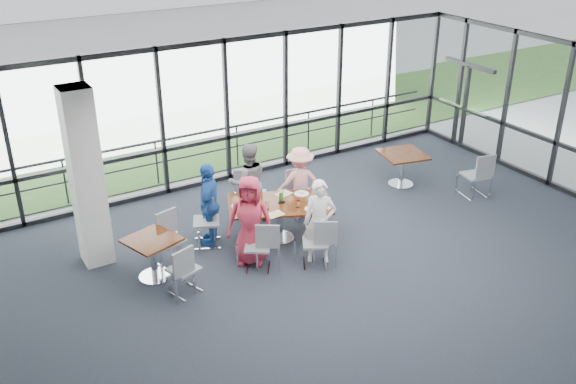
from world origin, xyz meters
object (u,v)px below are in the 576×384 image
chair_main_nl (258,247)px  chair_main_fr (302,194)px  side_table_left (152,246)px  diner_far_right (300,183)px  diner_near_right (320,222)px  chair_main_fl (254,194)px  side_table_right (403,158)px  chair_main_end (206,221)px  diner_end (209,204)px  structural_column (86,178)px  chair_spare_la (184,269)px  chair_main_nr (315,243)px  diner_near_left (250,221)px  chair_spare_lb (169,241)px  chair_spare_r (475,175)px  diner_far_left (248,182)px  main_table (280,209)px

chair_main_nl → chair_main_fr: size_ratio=0.95×
side_table_left → diner_far_right: (3.32, 0.65, 0.12)m
side_table_left → chair_main_fr: 3.44m
diner_near_right → chair_main_fl: size_ratio=1.65×
side_table_right → chair_main_end: chair_main_end is taller
diner_end → chair_main_nl: diner_end is taller
chair_main_fl → side_table_right: bearing=-150.8°
side_table_right → chair_main_end: size_ratio=1.13×
structural_column → side_table_right: size_ratio=2.92×
side_table_left → chair_main_nl: chair_main_nl is taller
diner_near_right → chair_main_end: bearing=165.3°
diner_far_right → chair_spare_la: size_ratio=1.65×
chair_main_nl → chair_main_nr: 1.01m
diner_near_left → chair_spare_lb: bearing=-171.3°
chair_main_nr → chair_main_fl: (-0.02, 2.22, 0.03)m
side_table_right → chair_spare_lb: 5.70m
diner_near_right → chair_spare_r: diner_near_right is taller
diner_end → chair_spare_la: (-1.08, -1.31, -0.35)m
diner_far_left → diner_far_right: diner_far_left is taller
diner_far_left → chair_spare_r: 4.90m
diner_near_left → diner_far_left: (0.73, 1.47, -0.02)m
diner_end → side_table_left: bearing=-29.3°
chair_main_fl → chair_spare_r: chair_spare_r is taller
chair_main_nr → chair_main_end: bearing=159.1°
diner_far_right → chair_main_fl: 0.96m
side_table_left → chair_main_end: (1.23, 0.56, -0.13)m
structural_column → diner_end: size_ratio=2.00×
side_table_right → diner_far_right: (-2.75, -0.12, 0.10)m
chair_spare_r → structural_column: bearing=-179.2°
diner_near_right → diner_far_right: diner_near_right is taller
side_table_right → chair_main_end: bearing=-177.5°
structural_column → chair_main_fl: size_ratio=3.41×
side_table_right → chair_main_fr: size_ratio=1.17×
structural_column → chair_main_end: structural_column is taller
diner_near_left → diner_far_right: (1.67, 1.05, -0.08)m
chair_spare_r → chair_main_nl: bearing=-165.9°
chair_spare_lb → side_table_right: bearing=170.1°
chair_main_nr → chair_main_fl: chair_main_fl is taller
side_table_right → diner_near_left: size_ratio=0.67×
diner_far_left → chair_main_fr: (1.00, -0.42, -0.34)m
chair_main_end → main_table: bearing=93.0°
side_table_left → chair_main_fr: (3.38, 0.65, -0.15)m
main_table → chair_spare_r: bearing=17.2°
diner_far_right → chair_main_fr: bearing=-161.4°
diner_end → diner_near_right: bearing=76.7°
chair_main_end → chair_spare_la: size_ratio=1.08×
diner_near_left → chair_main_nl: 0.47m
side_table_right → chair_spare_lb: chair_spare_lb is taller
chair_main_nl → chair_main_fl: 2.03m
chair_spare_la → chair_main_fl: bearing=20.6°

